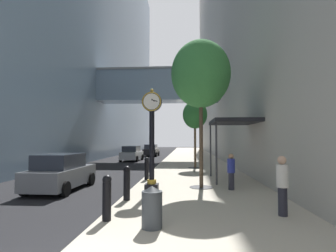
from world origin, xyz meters
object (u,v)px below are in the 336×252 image
car_grey_far (61,173)px  street_tree_near (201,74)px  street_tree_mid_near (195,115)px  pedestrian_walking (282,184)px  bollard_fourth (147,168)px  car_black_mid (151,151)px  street_clock (152,135)px  bollard_second (127,182)px  trash_bin (152,206)px  bollard_nearest (107,197)px  bollard_fifth (152,164)px  pedestrian_by_clock (231,171)px  car_silver_near (132,154)px

car_grey_far → street_tree_near: bearing=3.6°
street_tree_mid_near → car_grey_far: (-6.52, -9.08, -3.46)m
pedestrian_walking → street_tree_near: bearing=114.8°
bollard_fourth → street_tree_near: size_ratio=0.18×
pedestrian_walking → car_black_mid: pedestrian_walking is taller
bollard_fourth → street_tree_mid_near: bearing=66.0°
street_clock → car_black_mid: 26.79m
pedestrian_walking → car_grey_far: pedestrian_walking is taller
bollard_second → trash_bin: size_ratio=1.18×
bollard_nearest → street_tree_near: street_tree_near is taller
bollard_fifth → pedestrian_by_clock: size_ratio=0.78×
bollard_second → bollard_fourth: same height
street_clock → bollard_fifth: (-0.72, 5.99, -1.77)m
pedestrian_by_clock → bollard_fourth: bearing=147.1°
bollard_second → street_clock: bearing=65.3°
street_tree_near → car_grey_far: street_tree_near is taller
trash_bin → car_grey_far: (-4.96, 5.48, 0.14)m
bollard_fourth → car_silver_near: car_silver_near is taller
street_clock → pedestrian_by_clock: street_clock is taller
bollard_fifth → street_tree_mid_near: bearing=53.9°
bollard_second → trash_bin: bearing=-66.7°
street_clock → trash_bin: size_ratio=4.20×
bollard_nearest → car_silver_near: size_ratio=0.29×
bollard_fourth → bollard_fifth: size_ratio=1.00×
bollard_nearest → car_grey_far: car_grey_far is taller
street_tree_near → pedestrian_by_clock: 4.68m
car_black_mid → bollard_second: bearing=-84.4°
bollard_nearest → bollard_fifth: size_ratio=1.00×
street_tree_mid_near → bollard_nearest: bearing=-101.6°
street_tree_near → bollard_fourth: bearing=142.6°
car_silver_near → car_grey_far: (0.19, -17.37, 0.02)m
street_tree_near → pedestrian_walking: 6.66m
bollard_second → trash_bin: 3.34m
car_black_mid → car_grey_far: car_grey_far is taller
car_grey_far → bollard_second: bearing=-33.6°
bollard_nearest → bollard_second: bearing=90.0°
bollard_nearest → street_tree_mid_near: 14.73m
bollard_fourth → car_grey_far: size_ratio=0.29×
street_clock → bollard_fourth: 3.96m
street_clock → car_silver_near: 18.86m
bollard_second → car_grey_far: 4.37m
bollard_fifth → bollard_nearest: bearing=-90.0°
pedestrian_walking → car_silver_near: 23.25m
bollard_nearest → car_black_mid: (-2.74, 30.59, 0.02)m
street_tree_near → pedestrian_walking: bearing=-65.2°
bollard_nearest → bollard_fourth: (0.00, 7.55, 0.00)m
bollard_fourth → trash_bin: (1.32, -8.10, -0.11)m
bollard_fifth → street_tree_near: 7.23m
bollard_fourth → car_black_mid: bearing=96.8°
bollard_fifth → pedestrian_by_clock: bearing=-51.4°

